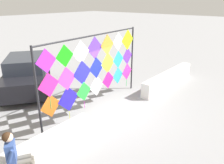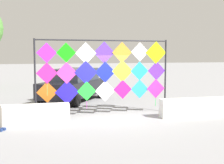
{
  "view_description": "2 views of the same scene",
  "coord_description": "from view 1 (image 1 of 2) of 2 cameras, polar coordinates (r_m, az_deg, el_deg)",
  "views": [
    {
      "loc": [
        -6.28,
        -5.23,
        4.39
      ],
      "look_at": [
        -0.14,
        -0.07,
        1.35
      ],
      "focal_mm": 35.15,
      "sensor_mm": 36.0,
      "label": 1
    },
    {
      "loc": [
        -2.97,
        -11.75,
        2.63
      ],
      "look_at": [
        0.01,
        0.4,
        1.42
      ],
      "focal_mm": 49.56,
      "sensor_mm": 36.0,
      "label": 2
    }
  ],
  "objects": [
    {
      "name": "kite_display_rack",
      "position": [
        8.81,
        -4.22,
        4.45
      ],
      "size": [
        5.64,
        0.43,
        3.16
      ],
      "color": "#232328",
      "rests_on": "ground"
    },
    {
      "name": "plaza_ledge_right",
      "position": [
        12.22,
        14.46,
        0.87
      ],
      "size": [
        4.77,
        0.45,
        0.75
      ],
      "primitive_type": "cube",
      "color": "silver",
      "rests_on": "ground"
    },
    {
      "name": "ground",
      "position": [
        9.27,
        0.2,
        -7.52
      ],
      "size": [
        120.0,
        120.0,
        0.0
      ],
      "primitive_type": "plane",
      "color": "gray"
    },
    {
      "name": "plaza_ledge_left",
      "position": [
        6.6,
        -22.13,
        -18.47
      ],
      "size": [
        4.77,
        0.45,
        0.75
      ],
      "primitive_type": "cube",
      "color": "silver",
      "rests_on": "ground"
    },
    {
      "name": "parked_car",
      "position": [
        11.85,
        -21.34,
        2.07
      ],
      "size": [
        4.18,
        4.79,
        1.75
      ],
      "color": "black",
      "rests_on": "ground"
    },
    {
      "name": "seated_vendor",
      "position": [
        5.87,
        -23.37,
        -17.06
      ],
      "size": [
        0.77,
        0.68,
        1.6
      ],
      "color": "#666056",
      "rests_on": "ground"
    }
  ]
}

